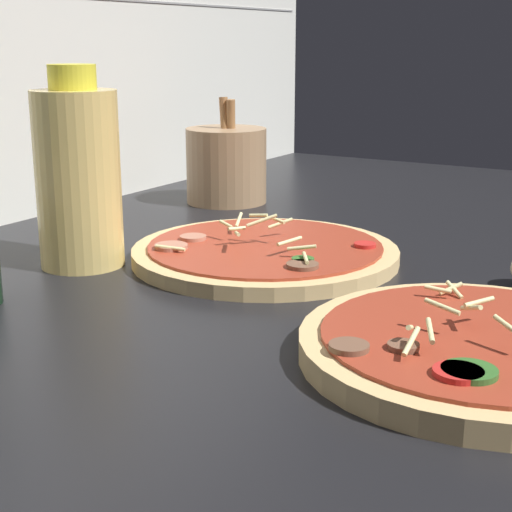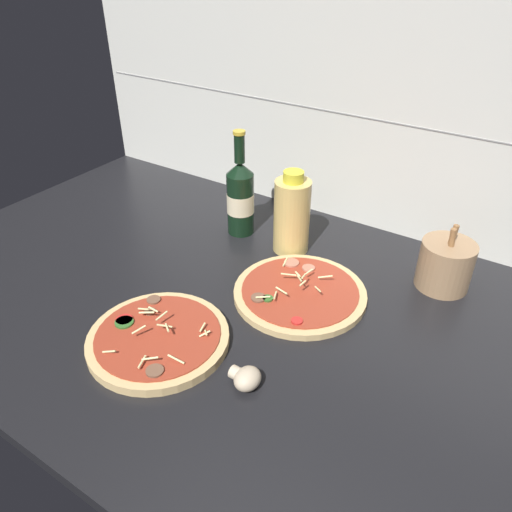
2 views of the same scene
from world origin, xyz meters
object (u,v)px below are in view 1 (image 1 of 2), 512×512
object	(u,v)px
pizza_far	(265,253)
oil_bottle	(78,176)
utensil_crock	(226,165)
pizza_near	(482,348)

from	to	relation	value
pizza_far	oil_bottle	xyz separation A→B (cm)	(-10.89, 15.07, 8.29)
pizza_far	utensil_crock	world-z (taller)	utensil_crock
pizza_far	utensil_crock	xyz separation A→B (cm)	(23.47, 20.04, 4.42)
pizza_near	oil_bottle	size ratio (longest dim) A/B	1.31
pizza_far	utensil_crock	bearing A→B (deg)	40.50
pizza_near	pizza_far	size ratio (longest dim) A/B	0.95
pizza_far	utensil_crock	size ratio (longest dim) A/B	1.89
pizza_far	oil_bottle	size ratio (longest dim) A/B	1.39
pizza_near	pizza_far	xyz separation A→B (cm)	(14.93, 26.63, -0.18)
oil_bottle	pizza_near	bearing A→B (deg)	-95.54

